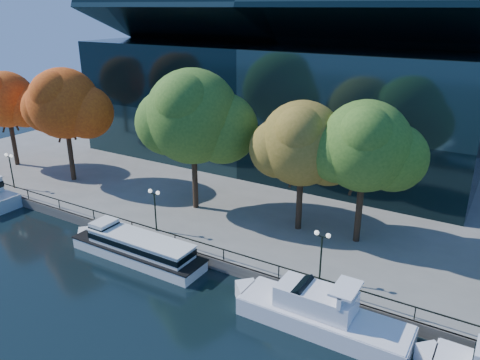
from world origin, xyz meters
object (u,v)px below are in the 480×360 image
Objects in this scene: tour_boat at (134,246)px; lamp_1 at (155,201)px; cruiser_near at (316,312)px; lamp_2 at (322,245)px; tree_3 at (303,146)px; tree_4 at (367,148)px; tree_1 at (65,105)px; tree_0 at (7,101)px; tree_2 at (194,119)px; lamp_0 at (10,163)px.

tour_boat is 4.50m from lamp_1.
cruiser_near is 3.19× the size of lamp_2.
tree_3 is (10.68, 10.58, 7.91)m from tour_boat.
cruiser_near is 14.30m from tree_4.
cruiser_near is at bearing -15.08° from tree_1.
tree_2 is (28.27, 0.80, 0.94)m from tree_0.
tree_4 is (-0.83, 11.58, 8.35)m from cruiser_near.
tour_boat is 1.16× the size of tree_0.
tree_4 reaches higher than cruiser_near.
tree_0 is 44.83m from lamp_2.
tour_boat is at bearing 178.01° from cruiser_near.
tour_boat is at bearing -82.46° from lamp_1.
tree_1 reaches higher than lamp_1.
tree_2 reaches higher than tree_0.
cruiser_near is at bearing -1.99° from tour_boat.
tree_0 is 29.17m from lamp_1.
lamp_0 is (-21.18, -6.18, -6.31)m from tree_2.
lamp_1 is (-11.14, -7.13, -5.06)m from tree_3.
cruiser_near is at bearing -30.59° from tree_2.
tree_4 reaches higher than tree_0.
tree_2 is (17.36, 0.88, 0.33)m from tree_1.
tree_1 is at bearing -176.30° from tree_3.
lamp_2 is at bearing 0.00° from lamp_1.
tree_4 is (33.80, 2.25, -0.45)m from tree_1.
tree_0 is 10.40m from lamp_0.
lamp_1 reaches higher than cruiser_near.
lamp_0 reaches higher than cruiser_near.
tree_4 is (16.44, 1.37, -0.78)m from tree_2.
tree_1 is at bearing -176.19° from tree_4.
tree_2 is at bearing -175.06° from tree_3.
tree_3 is at bearing 119.21° from cruiser_near.
tree_2 is 3.49× the size of lamp_0.
lamp_0 is (-32.21, -7.13, -5.06)m from tree_3.
tree_2 is 3.49× the size of lamp_1.
tree_4 is at bearing 11.34° from lamp_0.
tree_0 reaches higher than tree_3.
tree_0 is at bearing 169.18° from lamp_1.
tree_1 reaches higher than cruiser_near.
tree_4 reaches higher than lamp_2.
tree_0 is at bearing 179.55° from tree_1.
tree_3 reaches higher than cruiser_near.
lamp_2 is at bearing 108.74° from cruiser_near.
tree_3 is at bearing 3.70° from tree_1.
tree_3 is at bearing 2.55° from tree_0.
tree_1 is at bearing -0.45° from tree_0.
cruiser_near is 15.03m from tree_3.
lamp_2 is (15.91, -6.18, -6.31)m from tree_2.
tour_boat is 21.99m from lamp_0.
tree_2 reaches higher than lamp_1.
tour_boat is 3.47× the size of lamp_0.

